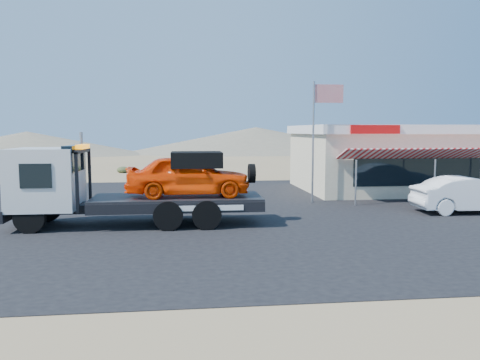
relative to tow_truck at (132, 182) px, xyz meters
The scene contains 7 objects.
ground 4.00m from the tow_truck, ahead, with size 120.00×120.00×0.00m, color olive.
asphalt_lot 6.69m from the tow_truck, 29.56° to the left, with size 32.00×24.00×0.02m, color black.
tow_truck is the anchor object (origin of this frame).
white_sedan 14.42m from the tow_truck, ahead, with size 1.67×4.78×1.58m, color white.
jerky_store 16.86m from the tow_truck, 32.97° to the left, with size 10.40×9.97×3.90m.
flagpole 10.00m from the tow_truck, 28.73° to the left, with size 1.55×0.10×6.00m.
distant_hills 55.68m from the tow_truck, 96.32° to the left, with size 126.00×48.00×4.20m.
Camera 1 is at (-1.62, -18.18, 3.60)m, focal length 35.00 mm.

